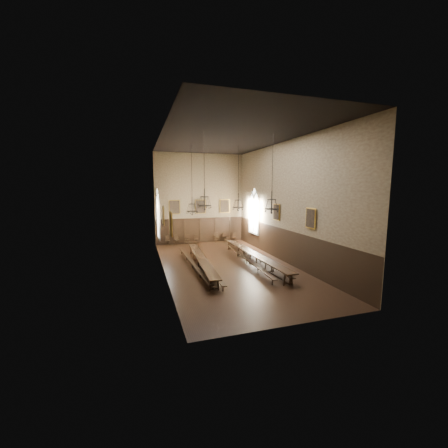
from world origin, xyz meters
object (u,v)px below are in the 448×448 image
chair_3 (196,241)px  chair_6 (225,239)px  table_left (202,263)px  bench_right_inner (247,260)px  chandelier_back_left (192,207)px  chair_7 (235,239)px  chandelier_front_right (272,204)px  bench_left_outer (193,264)px  chandelier_front_left (205,201)px  bench_right_outer (261,259)px  chair_1 (177,242)px  chair_0 (168,242)px  table_right (253,258)px  chair_2 (188,241)px  chair_5 (217,239)px  bench_left_inner (208,264)px  chandelier_back_right (238,204)px

chair_3 → chair_6: bearing=3.6°
table_left → bench_right_inner: table_left is taller
chair_3 → chandelier_back_left: (-1.54, -6.16, 3.90)m
chair_7 → chandelier_front_right: (-1.37, -10.85, 4.28)m
bench_left_outer → chandelier_front_left: bearing=-80.4°
bench_right_outer → chair_1: 9.88m
chair_0 → chandelier_front_left: size_ratio=0.20×
chair_0 → chair_1: chair_1 is taller
table_left → chair_3: 8.70m
table_left → chandelier_back_left: bearing=93.5°
chair_0 → chandelier_front_left: (1.22, -10.61, 4.57)m
chandelier_front_right → bench_left_outer: bearing=152.6°
table_right → chair_6: size_ratio=11.15×
chair_2 → chandelier_front_left: size_ratio=0.21×
chair_5 → chair_6: (0.93, -0.04, -0.01)m
table_right → chair_3: chair_3 is taller
chair_5 → table_left: bearing=-113.2°
bench_left_inner → chandelier_front_left: chandelier_front_left is taller
table_right → chair_3: bearing=106.2°
table_right → bench_right_outer: table_right is taller
chair_2 → chair_1: bearing=-176.4°
chair_2 → chair_3: size_ratio=1.10×
bench_left_inner → chair_1: chair_1 is taller
bench_left_outer → chair_5: chair_5 is taller
chair_0 → chair_6: size_ratio=0.96×
table_left → bench_left_inner: size_ratio=1.01×
chair_5 → chair_7: bearing=-2.9°
table_left → chandelier_back_right: size_ratio=1.88×
table_right → table_left: bearing=179.3°
chair_6 → table_left: bearing=-130.4°
bench_right_inner → chair_1: bearing=115.2°
chair_6 → bench_left_inner: bearing=-127.9°
chair_3 → bench_right_inner: bearing=-72.8°
chair_0 → chair_6: bearing=-0.9°
chair_0 → chair_5: size_ratio=0.93×
bench_right_outer → chandelier_back_left: chandelier_back_left is taller
bench_right_inner → chair_3: (-2.03, 8.49, -0.02)m
chair_5 → chandelier_back_left: 8.18m
chandelier_back_left → chair_7: bearing=47.2°
chair_7 → chandelier_front_right: bearing=-100.7°
chair_7 → chandelier_back_right: 7.13m
table_left → chair_1: (-0.54, 8.51, -0.08)m
table_right → bench_left_outer: (-4.51, 0.21, -0.14)m
bench_right_inner → chair_5: (0.11, 8.52, 0.01)m
chair_2 → chandelier_back_right: 7.64m
chair_1 → chandelier_front_right: (4.69, -10.82, 4.25)m
bench_right_inner → chandelier_back_left: 5.77m
chair_7 → chandelier_back_left: size_ratio=0.17×
chandelier_front_left → bench_right_inner: bearing=30.3°
chair_0 → chandelier_front_left: chandelier_front_left is taller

